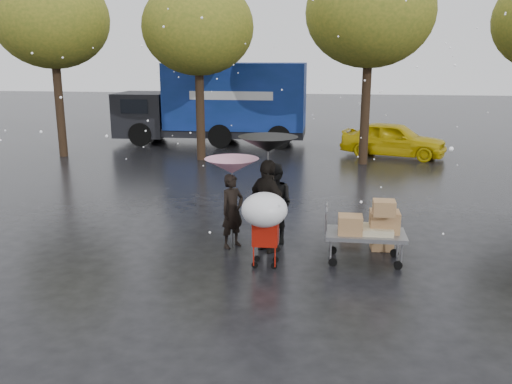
# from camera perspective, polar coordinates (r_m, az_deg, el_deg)

# --- Properties ---
(ground) EXTENTS (90.00, 90.00, 0.00)m
(ground) POSITION_cam_1_polar(r_m,az_deg,el_deg) (10.49, 0.44, -7.38)
(ground) COLOR black
(ground) RESTS_ON ground
(person_pink) EXTENTS (0.64, 0.67, 1.53)m
(person_pink) POSITION_cam_1_polar(r_m,az_deg,el_deg) (11.07, -2.50, -2.02)
(person_pink) COLOR black
(person_pink) RESTS_ON ground
(person_middle) EXTENTS (1.04, 1.00, 1.70)m
(person_middle) POSITION_cam_1_polar(r_m,az_deg,el_deg) (11.30, 1.99, -1.24)
(person_middle) COLOR black
(person_middle) RESTS_ON ground
(person_black) EXTENTS (1.11, 1.10, 1.89)m
(person_black) POSITION_cam_1_polar(r_m,az_deg,el_deg) (10.77, 1.24, -1.51)
(person_black) COLOR black
(person_black) RESTS_ON ground
(umbrella_pink) EXTENTS (1.09, 1.09, 1.86)m
(umbrella_pink) POSITION_cam_1_polar(r_m,az_deg,el_deg) (10.84, -2.56, 2.75)
(umbrella_pink) COLOR #4C4C4C
(umbrella_pink) RESTS_ON ground
(umbrella_black) EXTENTS (1.16, 1.16, 2.34)m
(umbrella_black) POSITION_cam_1_polar(r_m,az_deg,el_deg) (10.49, 1.28, 5.04)
(umbrella_black) COLOR #4C4C4C
(umbrella_black) RESTS_ON ground
(vendor_cart) EXTENTS (1.52, 0.80, 1.27)m
(vendor_cart) POSITION_cam_1_polar(r_m,az_deg,el_deg) (10.49, 11.94, -3.50)
(vendor_cart) COLOR slate
(vendor_cart) RESTS_ON ground
(shopping_cart) EXTENTS (0.84, 0.84, 1.46)m
(shopping_cart) POSITION_cam_1_polar(r_m,az_deg,el_deg) (9.85, 0.91, -2.30)
(shopping_cart) COLOR #B0150A
(shopping_cart) RESTS_ON ground
(blue_truck) EXTENTS (8.30, 2.60, 3.50)m
(blue_truck) POSITION_cam_1_polar(r_m,az_deg,el_deg) (24.11, -4.09, 9.27)
(blue_truck) COLOR navy
(blue_truck) RESTS_ON ground
(box_ground_near) EXTENTS (0.46, 0.38, 0.40)m
(box_ground_near) POSITION_cam_1_polar(r_m,az_deg,el_deg) (11.37, 13.13, -4.95)
(box_ground_near) COLOR olive
(box_ground_near) RESTS_ON ground
(box_ground_far) EXTENTS (0.48, 0.39, 0.35)m
(box_ground_far) POSITION_cam_1_polar(r_m,az_deg,el_deg) (12.32, 9.98, -3.40)
(box_ground_far) COLOR olive
(box_ground_far) RESTS_ON ground
(yellow_taxi) EXTENTS (4.25, 2.70, 1.35)m
(yellow_taxi) POSITION_cam_1_polar(r_m,az_deg,el_deg) (21.65, 14.27, 5.40)
(yellow_taxi) COLOR #D8B90B
(yellow_taxi) RESTS_ON ground
(tree_row) EXTENTS (21.60, 4.40, 7.12)m
(tree_row) POSITION_cam_1_polar(r_m,az_deg,el_deg) (19.77, 2.87, 17.65)
(tree_row) COLOR black
(tree_row) RESTS_ON ground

